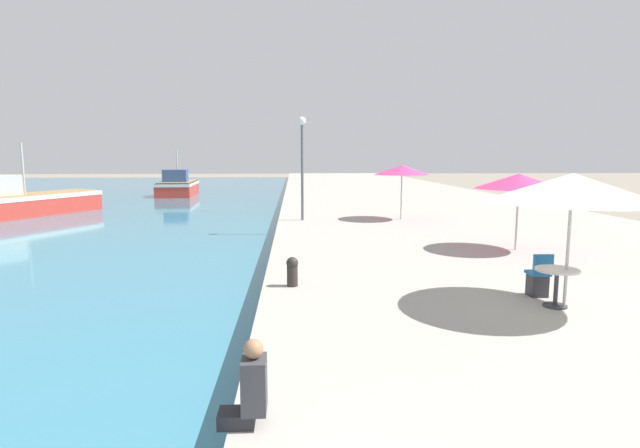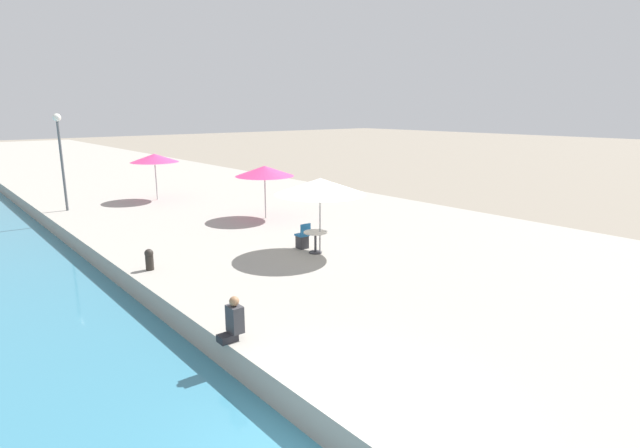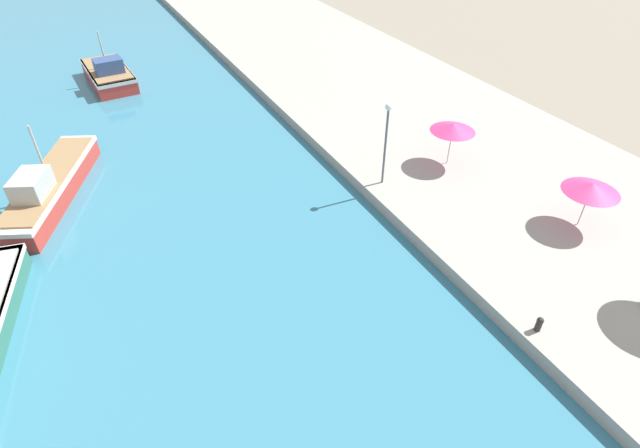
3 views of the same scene
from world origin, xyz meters
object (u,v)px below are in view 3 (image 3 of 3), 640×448
Objects in this scene: fishing_boat_mid at (50,186)px; cafe_umbrella_striped at (453,127)px; lamppost at (387,131)px; mooring_bollard at (539,324)px; fishing_boat_far at (109,74)px; cafe_umbrella_white at (592,188)px.

fishing_boat_mid is 3.87× the size of cafe_umbrella_striped.
cafe_umbrella_striped is at bearing 0.65° from lamppost.
mooring_bollard is at bearing -26.26° from fishing_boat_mid.
fishing_boat_far reaches higher than mooring_bollard.
fishing_boat_far is at bearing 123.46° from cafe_umbrella_striped.
mooring_bollard is 0.14× the size of lamppost.
cafe_umbrella_striped reaches higher than mooring_bollard.
fishing_boat_mid is 24.66m from mooring_bollard.
fishing_boat_mid is 1.37× the size of fishing_boat_far.
cafe_umbrella_striped is (20.62, -7.49, 2.04)m from fishing_boat_mid.
cafe_umbrella_striped is at bearing 66.93° from mooring_bollard.
mooring_bollard is at bearing -113.07° from cafe_umbrella_striped.
cafe_umbrella_white reaches higher than mooring_bollard.
cafe_umbrella_white is 8.08m from mooring_bollard.
fishing_boat_far is 1.55× the size of lamppost.
fishing_boat_far reaches higher than cafe_umbrella_white.
fishing_boat_mid is 18.05m from lamppost.
cafe_umbrella_white is 3.96× the size of mooring_bollard.
mooring_bollard is at bearing -92.13° from lamppost.
cafe_umbrella_white is 0.57× the size of lamppost.
cafe_umbrella_striped is at bearing 4.18° from fishing_boat_mid.
cafe_umbrella_white is (17.19, -30.67, 1.95)m from fishing_boat_far.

